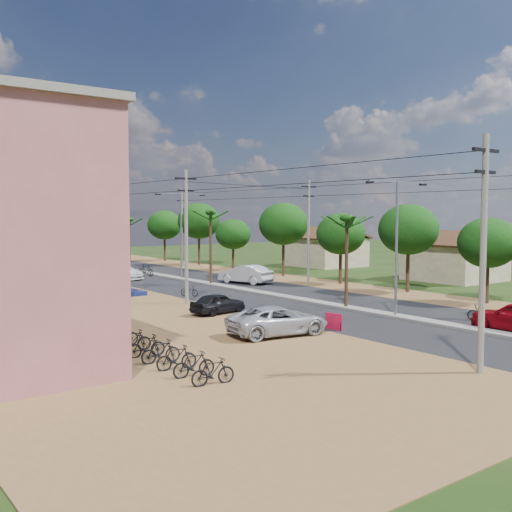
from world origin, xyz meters
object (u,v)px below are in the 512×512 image
at_px(car_white_far, 122,272).
at_px(car_parked_silver, 278,321).
at_px(parked_scooter_row, 146,346).
at_px(roadside_sign, 334,322).
at_px(moto_rider_east, 485,314).
at_px(car_parked_dark, 218,304).
at_px(car_silver_mid, 245,275).

xyz_separation_m(car_white_far, car_parked_silver, (-4.50, -28.54, 0.03)).
bearing_deg(parked_scooter_row, roadside_sign, -2.52).
distance_m(roadside_sign, parked_scooter_row, 10.49).
xyz_separation_m(car_parked_silver, moto_rider_east, (11.46, -4.13, -0.23)).
bearing_deg(car_parked_dark, car_parked_silver, 161.51).
height_order(car_silver_mid, car_white_far, car_silver_mid).
xyz_separation_m(car_silver_mid, moto_rider_east, (-0.18, -23.12, -0.32)).
distance_m(car_parked_silver, moto_rider_east, 12.19).
bearing_deg(car_parked_silver, roadside_sign, -93.84).
height_order(car_white_far, moto_rider_east, car_white_far).
relative_size(car_white_far, parked_scooter_row, 0.42).
bearing_deg(car_silver_mid, car_parked_dark, 31.71).
relative_size(car_silver_mid, roadside_sign, 4.56).
relative_size(car_silver_mid, car_white_far, 1.05).
bearing_deg(moto_rider_east, roadside_sign, -46.85).
height_order(car_silver_mid, car_parked_silver, car_silver_mid).
bearing_deg(car_parked_silver, car_parked_dark, -0.01).
xyz_separation_m(car_white_far, parked_scooter_row, (-11.83, -28.79, -0.18)).
xyz_separation_m(car_silver_mid, car_parked_silver, (-11.65, -18.99, -0.10)).
relative_size(car_white_far, moto_rider_east, 2.53).
distance_m(car_silver_mid, roadside_sign, 21.46).
distance_m(moto_rider_east, roadside_sign, 8.99).
relative_size(car_silver_mid, car_parked_silver, 0.96).
bearing_deg(parked_scooter_row, car_parked_dark, 41.34).
relative_size(car_silver_mid, parked_scooter_row, 0.44).
distance_m(car_white_far, roadside_sign, 29.29).
height_order(car_parked_silver, parked_scooter_row, car_parked_silver).
bearing_deg(car_silver_mid, roadside_sign, 50.11).
bearing_deg(car_parked_dark, car_silver_mid, -51.35).
bearing_deg(car_silver_mid, car_white_far, -69.75).
relative_size(car_white_far, roadside_sign, 4.36).
bearing_deg(parked_scooter_row, car_parked_silver, 1.94).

